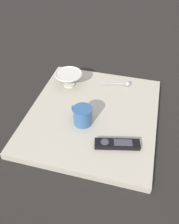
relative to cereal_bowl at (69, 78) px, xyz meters
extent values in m
plane|color=black|center=(-0.17, 0.17, -0.07)|extent=(6.00, 6.00, 0.00)
cube|color=#B7AD99|center=(-0.17, 0.17, -0.06)|extent=(0.57, 0.64, 0.03)
cylinder|color=beige|center=(0.00, 0.00, -0.04)|extent=(0.06, 0.06, 0.01)
cone|color=beige|center=(0.00, 0.00, 0.00)|extent=(0.14, 0.14, 0.06)
torus|color=beige|center=(0.00, 0.00, 0.03)|extent=(0.14, 0.14, 0.01)
cylinder|color=#33598C|center=(-0.14, 0.24, 0.00)|extent=(0.08, 0.08, 0.08)
torus|color=#33598C|center=(-0.10, 0.22, 0.00)|extent=(0.05, 0.03, 0.05)
cylinder|color=#A3A5B2|center=(-0.22, -0.06, -0.03)|extent=(0.13, 0.03, 0.01)
sphere|color=#A3A5B2|center=(-0.29, -0.07, -0.03)|extent=(0.03, 0.03, 0.03)
cube|color=black|center=(-0.31, 0.33, -0.03)|extent=(0.18, 0.08, 0.02)
cylinder|color=#3A3A42|center=(-0.26, 0.34, -0.02)|extent=(0.03, 0.03, 0.00)
cube|color=#3A3A42|center=(-0.33, 0.33, -0.02)|extent=(0.08, 0.05, 0.00)
camera|label=1|loc=(-0.36, 0.94, 0.69)|focal=37.99mm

